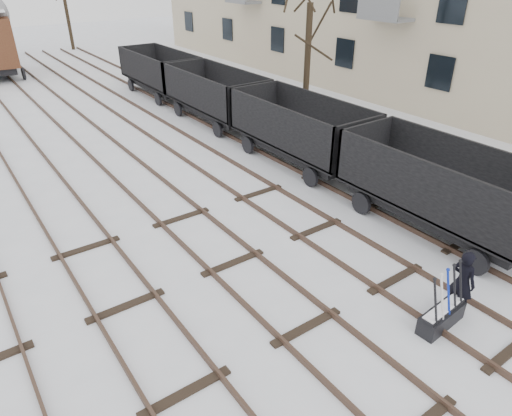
{
  "coord_description": "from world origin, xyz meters",
  "views": [
    {
      "loc": [
        -5.33,
        -5.55,
        7.19
      ],
      "look_at": [
        1.05,
        3.4,
        1.2
      ],
      "focal_mm": 32.0,
      "sensor_mm": 36.0,
      "label": 1
    }
  ],
  "objects": [
    {
      "name": "ground",
      "position": [
        0.0,
        0.0,
        0.0
      ],
      "size": [
        120.0,
        120.0,
        0.0
      ],
      "primitive_type": "plane",
      "color": "white",
      "rests_on": "ground"
    },
    {
      "name": "tree_far_right",
      "position": [
        6.31,
        39.53,
        3.54
      ],
      "size": [
        0.3,
        0.3,
        7.07
      ],
      "primitive_type": "cylinder",
      "color": "black",
      "rests_on": "ground"
    },
    {
      "name": "freight_wagon_d",
      "position": [
        6.0,
        20.19,
        0.97
      ],
      "size": [
        2.47,
        6.19,
        2.53
      ],
      "color": "black",
      "rests_on": "ground"
    },
    {
      "name": "tracks",
      "position": [
        -0.0,
        13.67,
        0.07
      ],
      "size": [
        13.9,
        52.0,
        0.16
      ],
      "color": "black",
      "rests_on": "ground"
    },
    {
      "name": "freight_wagon_c",
      "position": [
        6.0,
        13.79,
        0.97
      ],
      "size": [
        2.47,
        6.19,
        2.53
      ],
      "color": "black",
      "rests_on": "ground"
    },
    {
      "name": "worker",
      "position": [
        3.23,
        -1.56,
        0.81
      ],
      "size": [
        0.41,
        0.61,
        1.62
      ],
      "primitive_type": "imported",
      "rotation": [
        0.0,
        0.0,
        1.53
      ],
      "color": "black",
      "rests_on": "ground"
    },
    {
      "name": "freight_wagon_b",
      "position": [
        6.0,
        7.39,
        0.97
      ],
      "size": [
        2.47,
        6.19,
        2.53
      ],
      "color": "black",
      "rests_on": "ground"
    },
    {
      "name": "freight_wagon_a",
      "position": [
        6.0,
        0.99,
        0.97
      ],
      "size": [
        2.47,
        6.19,
        2.53
      ],
      "color": "black",
      "rests_on": "ground"
    },
    {
      "name": "tree_near",
      "position": [
        9.74,
        11.37,
        2.75
      ],
      "size": [
        0.3,
        0.3,
        5.51
      ],
      "primitive_type": "cylinder",
      "color": "black",
      "rests_on": "ground"
    },
    {
      "name": "ground_frame",
      "position": [
        2.48,
        -1.66,
        0.28
      ],
      "size": [
        1.33,
        0.51,
        1.49
      ],
      "rotation": [
        0.0,
        0.0,
        0.07
      ],
      "color": "black",
      "rests_on": "ground"
    }
  ]
}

